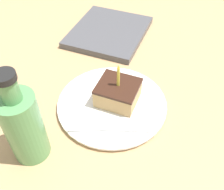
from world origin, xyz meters
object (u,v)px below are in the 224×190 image
(cake_slice, at_px, (118,92))
(bottle, at_px, (23,125))
(fork, at_px, (103,128))
(plate, at_px, (112,104))
(marble_board, at_px, (109,32))

(cake_slice, relative_size, bottle, 0.50)
(cake_slice, height_order, fork, cake_slice)
(plate, relative_size, bottle, 1.22)
(plate, xyz_separation_m, bottle, (0.18, -0.11, 0.08))
(plate, height_order, marble_board, marble_board)
(cake_slice, height_order, marble_board, cake_slice)
(fork, height_order, marble_board, same)
(cake_slice, xyz_separation_m, bottle, (0.19, -0.12, 0.05))
(bottle, height_order, marble_board, bottle)
(bottle, distance_m, marble_board, 0.48)
(cake_slice, bearing_deg, plate, -39.57)
(cake_slice, xyz_separation_m, fork, (0.10, 0.00, -0.02))
(fork, bearing_deg, bottle, -51.22)
(bottle, bearing_deg, cake_slice, 147.91)
(cake_slice, xyz_separation_m, marble_board, (-0.28, -0.14, -0.03))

